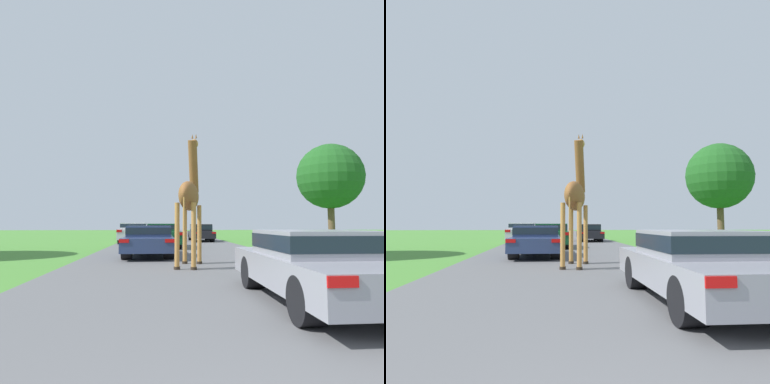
{
  "view_description": "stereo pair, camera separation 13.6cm",
  "coord_description": "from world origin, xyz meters",
  "views": [
    {
      "loc": [
        -1.02,
        -0.69,
        1.3
      ],
      "look_at": [
        -0.04,
        10.02,
        2.32
      ],
      "focal_mm": 32.0,
      "sensor_mm": 36.0,
      "label": 1
    },
    {
      "loc": [
        -0.88,
        -0.7,
        1.3
      ],
      "look_at": [
        -0.04,
        10.02,
        2.32
      ],
      "focal_mm": 32.0,
      "sensor_mm": 36.0,
      "label": 2
    }
  ],
  "objects": [
    {
      "name": "road",
      "position": [
        0.0,
        30.0,
        0.0
      ],
      "size": [
        8.06,
        120.0,
        0.0
      ],
      "color": "#5B5B5E",
      "rests_on": "ground"
    },
    {
      "name": "giraffe_near_road",
      "position": [
        -0.1,
        10.18,
        2.23
      ],
      "size": [
        1.03,
        2.84,
        4.55
      ],
      "rotation": [
        0.0,
        0.0,
        -0.22
      ],
      "color": "#B77F3D",
      "rests_on": "ground"
    },
    {
      "name": "car_lead_maroon",
      "position": [
        1.65,
        5.01,
        0.66
      ],
      "size": [
        1.88,
        4.46,
        1.2
      ],
      "color": "gray",
      "rests_on": "ground"
    },
    {
      "name": "car_queue_right",
      "position": [
        -0.87,
        18.98,
        0.73
      ],
      "size": [
        1.93,
        4.47,
        1.34
      ],
      "color": "#144C28",
      "rests_on": "ground"
    },
    {
      "name": "car_queue_left",
      "position": [
        -2.89,
        23.73,
        0.76
      ],
      "size": [
        1.91,
        4.08,
        1.41
      ],
      "color": "silver",
      "rests_on": "ground"
    },
    {
      "name": "car_far_ahead",
      "position": [
        -1.48,
        13.7,
        0.68
      ],
      "size": [
        1.94,
        4.64,
        1.24
      ],
      "color": "navy",
      "rests_on": "ground"
    },
    {
      "name": "car_verge_right",
      "position": [
        2.13,
        26.22,
        0.71
      ],
      "size": [
        1.71,
        4.59,
        1.32
      ],
      "color": "black",
      "rests_on": "ground"
    },
    {
      "name": "tree_right_cluster",
      "position": [
        11.98,
        24.42,
        4.99
      ],
      "size": [
        5.01,
        5.01,
        7.52
      ],
      "color": "brown",
      "rests_on": "ground"
    }
  ]
}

